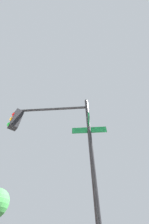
# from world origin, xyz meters

# --- Properties ---
(traffic_signal_near) EXTENTS (2.44, 2.48, 5.08)m
(traffic_signal_near) POSITION_xyz_m (-6.29, -6.38, 3.59)
(traffic_signal_near) COLOR black
(traffic_signal_near) RESTS_ON ground_plane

